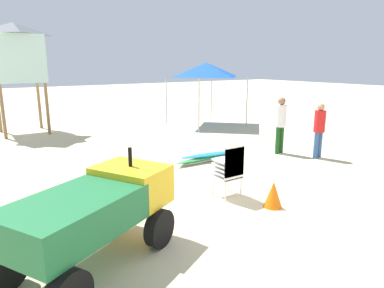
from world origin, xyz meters
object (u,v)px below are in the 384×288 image
popup_canopy (206,70)px  traffic_cone_near (150,171)px  lifeguard_near_left (319,127)px  lifeguard_near_right (281,121)px  lifeguard_tower (16,53)px  traffic_cone_far (273,194)px  stacked_plastic_chairs (230,166)px  utility_cart (96,210)px  surfboard_pile (211,157)px

popup_canopy → traffic_cone_near: bearing=-136.1°
popup_canopy → lifeguard_near_left: bearing=-95.7°
lifeguard_near_right → traffic_cone_near: 4.65m
lifeguard_tower → traffic_cone_far: lifeguard_tower is taller
stacked_plastic_chairs → traffic_cone_near: 2.15m
traffic_cone_near → lifeguard_near_right: bearing=0.8°
lifeguard_tower → traffic_cone_near: lifeguard_tower is taller
utility_cart → lifeguard_near_left: 7.51m
stacked_plastic_chairs → popup_canopy: bearing=56.9°
stacked_plastic_chairs → utility_cart: bearing=-166.0°
surfboard_pile → traffic_cone_far: bearing=-106.7°
traffic_cone_near → lifeguard_tower: bearing=100.3°
stacked_plastic_chairs → popup_canopy: popup_canopy is taller
stacked_plastic_chairs → lifeguard_near_right: bearing=28.0°
lifeguard_near_right → traffic_cone_far: bearing=-139.5°
popup_canopy → traffic_cone_far: bearing=-118.3°
lifeguard_near_right → traffic_cone_near: size_ratio=3.57×
traffic_cone_far → lifeguard_tower: bearing=104.3°
surfboard_pile → lifeguard_tower: 8.93m
utility_cart → traffic_cone_near: 3.51m
utility_cart → surfboard_pile: utility_cart is taller
traffic_cone_far → traffic_cone_near: bearing=115.1°
surfboard_pile → traffic_cone_near: (-2.29, -0.60, 0.13)m
popup_canopy → traffic_cone_near: 8.30m
stacked_plastic_chairs → surfboard_pile: 2.92m
lifeguard_near_left → traffic_cone_near: bearing=169.4°
stacked_plastic_chairs → lifeguard_near_right: size_ratio=0.68×
utility_cart → lifeguard_near_left: (7.31, 1.72, 0.15)m
traffic_cone_near → traffic_cone_far: 3.04m
stacked_plastic_chairs → lifeguard_near_left: bearing=12.6°
traffic_cone_near → traffic_cone_far: size_ratio=0.94×
utility_cart → surfboard_pile: 5.60m
utility_cart → lifeguard_near_right: bearing=21.9°
lifeguard_near_right → traffic_cone_far: size_ratio=3.34×
traffic_cone_far → surfboard_pile: bearing=73.3°
lifeguard_near_right → popup_canopy: size_ratio=0.63×
lifeguard_near_left → popup_canopy: popup_canopy is taller
lifeguard_near_left → lifeguard_near_right: (-0.52, 1.02, 0.08)m
lifeguard_near_right → traffic_cone_near: bearing=-179.2°
traffic_cone_near → traffic_cone_far: traffic_cone_far is taller
lifeguard_tower → utility_cart: bearing=-93.9°
utility_cart → surfboard_pile: size_ratio=1.09×
popup_canopy → traffic_cone_near: size_ratio=5.68×
stacked_plastic_chairs → lifeguard_tower: size_ratio=0.28×
lifeguard_near_right → lifeguard_tower: size_ratio=0.41×
utility_cart → popup_canopy: (7.96, 8.22, 1.69)m
lifeguard_near_right → traffic_cone_far: lifeguard_near_right is taller
stacked_plastic_chairs → lifeguard_near_right: (3.68, 1.96, 0.32)m
lifeguard_near_left → traffic_cone_far: 4.27m
utility_cart → traffic_cone_far: bearing=-1.3°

